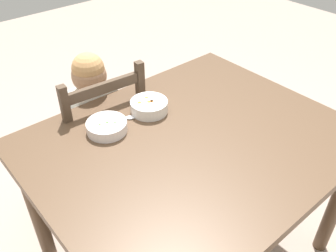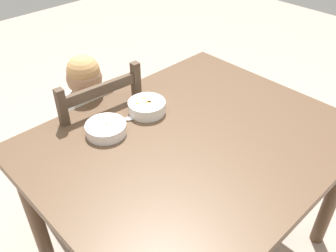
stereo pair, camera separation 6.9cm
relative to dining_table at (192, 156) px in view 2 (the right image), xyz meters
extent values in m
plane|color=tan|center=(0.00, 0.00, -0.67)|extent=(8.00, 8.00, 0.00)
cube|color=brown|center=(0.00, 0.00, 0.08)|extent=(1.30, 1.05, 0.04)
cylinder|color=brown|center=(0.57, -0.45, -0.31)|extent=(0.07, 0.07, 0.74)
cylinder|color=brown|center=(-0.57, 0.45, -0.31)|extent=(0.07, 0.07, 0.74)
cylinder|color=brown|center=(0.57, 0.45, -0.31)|extent=(0.07, 0.07, 0.74)
cube|color=#493728|center=(-0.12, 0.63, -0.21)|extent=(0.46, 0.46, 0.02)
cube|color=#493728|center=(0.08, 0.80, -0.45)|extent=(0.04, 0.04, 0.45)
cube|color=#493728|center=(-0.30, 0.83, -0.45)|extent=(0.04, 0.04, 0.45)
cube|color=#493728|center=(0.05, 0.42, -0.45)|extent=(0.04, 0.04, 0.45)
cube|color=#493728|center=(-0.33, 0.45, -0.45)|extent=(0.04, 0.04, 0.45)
cube|color=#493728|center=(0.05, 0.42, 0.04)|extent=(0.04, 0.04, 0.48)
cube|color=#493728|center=(-0.33, 0.45, 0.04)|extent=(0.04, 0.04, 0.48)
cube|color=#493728|center=(-0.14, 0.44, 0.20)|extent=(0.36, 0.06, 0.05)
cube|color=#493728|center=(-0.14, 0.44, 0.06)|extent=(0.36, 0.06, 0.05)
cube|color=white|center=(-0.12, 0.60, -0.04)|extent=(0.22, 0.14, 0.32)
sphere|color=tan|center=(-0.12, 0.60, 0.19)|extent=(0.17, 0.17, 0.17)
sphere|color=tan|center=(-0.12, 0.60, 0.23)|extent=(0.16, 0.16, 0.16)
cylinder|color=#3F4C72|center=(-0.18, 0.48, -0.44)|extent=(0.07, 0.07, 0.47)
cylinder|color=#3F4C72|center=(-0.07, 0.48, -0.44)|extent=(0.07, 0.07, 0.47)
cylinder|color=white|center=(-0.25, 0.50, 0.04)|extent=(0.06, 0.24, 0.13)
cylinder|color=white|center=(0.01, 0.50, 0.04)|extent=(0.06, 0.24, 0.13)
cylinder|color=white|center=(-0.24, 0.28, 0.12)|extent=(0.17, 0.17, 0.05)
cylinder|color=white|center=(-0.24, 0.28, 0.10)|extent=(0.08, 0.08, 0.01)
cylinder|color=green|center=(-0.24, 0.28, 0.13)|extent=(0.14, 0.14, 0.03)
sphere|color=green|center=(-0.24, 0.27, 0.14)|extent=(0.01, 0.01, 0.01)
sphere|color=#529B38|center=(-0.27, 0.28, 0.14)|extent=(0.01, 0.01, 0.01)
sphere|color=#50B043|center=(-0.24, 0.27, 0.14)|extent=(0.01, 0.01, 0.01)
sphere|color=#4F9C44|center=(-0.21, 0.25, 0.14)|extent=(0.01, 0.01, 0.01)
cylinder|color=white|center=(-0.01, 0.28, 0.13)|extent=(0.17, 0.17, 0.05)
cylinder|color=white|center=(-0.01, 0.28, 0.10)|extent=(0.08, 0.08, 0.01)
cylinder|color=orange|center=(-0.01, 0.28, 0.14)|extent=(0.14, 0.14, 0.03)
cube|color=orange|center=(0.00, 0.31, 0.15)|extent=(0.02, 0.02, 0.01)
cube|color=orange|center=(0.00, 0.27, 0.15)|extent=(0.02, 0.02, 0.01)
cube|color=orange|center=(0.00, 0.27, 0.15)|extent=(0.02, 0.02, 0.01)
cube|color=orange|center=(-0.05, 0.29, 0.15)|extent=(0.02, 0.02, 0.01)
cube|color=orange|center=(-0.01, 0.27, 0.15)|extent=(0.02, 0.02, 0.01)
cube|color=silver|center=(-0.05, 0.25, 0.10)|extent=(0.09, 0.06, 0.00)
ellipsoid|color=silver|center=(-0.11, 0.29, 0.11)|extent=(0.05, 0.05, 0.01)
camera|label=1|loc=(-0.84, -0.83, 1.05)|focal=38.97mm
camera|label=2|loc=(-0.89, -0.78, 1.05)|focal=38.97mm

